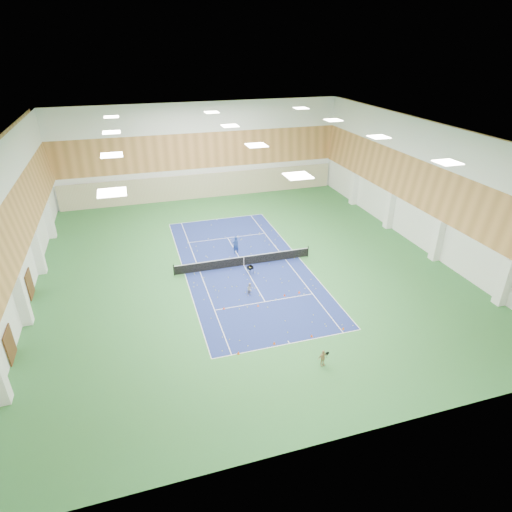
{
  "coord_description": "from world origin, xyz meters",
  "views": [
    {
      "loc": [
        -9.04,
        -33.7,
        18.82
      ],
      "look_at": [
        0.51,
        -2.22,
        2.0
      ],
      "focal_mm": 30.0,
      "sensor_mm": 36.0,
      "label": 1
    }
  ],
  "objects_px": {
    "child_court": "(250,289)",
    "child_apron": "(323,358)",
    "tennis_net": "(244,260)",
    "coach": "(236,245)",
    "ball_cart": "(250,270)"
  },
  "relations": [
    {
      "from": "child_court",
      "to": "ball_cart",
      "type": "height_order",
      "value": "child_court"
    },
    {
      "from": "child_court",
      "to": "ball_cart",
      "type": "bearing_deg",
      "value": 42.9
    },
    {
      "from": "child_court",
      "to": "child_apron",
      "type": "distance_m",
      "value": 9.69
    },
    {
      "from": "child_court",
      "to": "ball_cart",
      "type": "distance_m",
      "value": 3.48
    },
    {
      "from": "coach",
      "to": "child_apron",
      "type": "bearing_deg",
      "value": 78.04
    },
    {
      "from": "coach",
      "to": "child_court",
      "type": "relative_size",
      "value": 1.58
    },
    {
      "from": "coach",
      "to": "tennis_net",
      "type": "bearing_deg",
      "value": 75.08
    },
    {
      "from": "coach",
      "to": "ball_cart",
      "type": "bearing_deg",
      "value": 76.06
    },
    {
      "from": "tennis_net",
      "to": "coach",
      "type": "height_order",
      "value": "coach"
    },
    {
      "from": "child_apron",
      "to": "ball_cart",
      "type": "distance_m",
      "value": 12.85
    },
    {
      "from": "tennis_net",
      "to": "child_apron",
      "type": "height_order",
      "value": "child_apron"
    },
    {
      "from": "tennis_net",
      "to": "ball_cart",
      "type": "relative_size",
      "value": 15.92
    },
    {
      "from": "tennis_net",
      "to": "ball_cart",
      "type": "bearing_deg",
      "value": -86.08
    },
    {
      "from": "child_apron",
      "to": "ball_cart",
      "type": "xyz_separation_m",
      "value": [
        -1.12,
        12.8,
        -0.18
      ]
    },
    {
      "from": "child_court",
      "to": "child_apron",
      "type": "height_order",
      "value": "child_apron"
    }
  ]
}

